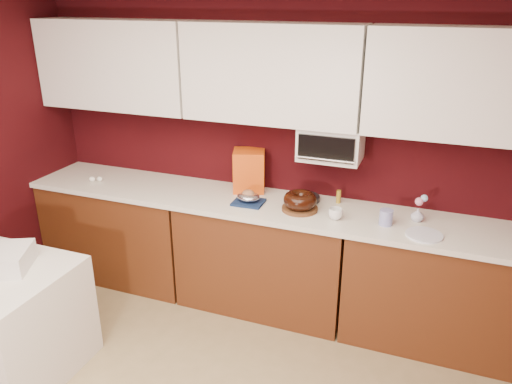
{
  "coord_description": "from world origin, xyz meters",
  "views": [
    {
      "loc": [
        1.18,
        -1.36,
        2.38
      ],
      "look_at": [
        -0.03,
        1.84,
        1.02
      ],
      "focal_mm": 35.0,
      "sensor_mm": 36.0,
      "label": 1
    }
  ],
  "objects_px": {
    "pandoro_box": "(249,170)",
    "toaster_oven": "(331,143)",
    "blue_jar": "(386,217)",
    "flower_vase": "(418,214)",
    "foil_ham_nest": "(248,197)",
    "bundt_cake": "(300,200)",
    "coffee_mug": "(336,213)"
  },
  "relations": [
    {
      "from": "foil_ham_nest",
      "to": "pandoro_box",
      "type": "height_order",
      "value": "pandoro_box"
    },
    {
      "from": "bundt_cake",
      "to": "flower_vase",
      "type": "bearing_deg",
      "value": 7.72
    },
    {
      "from": "toaster_oven",
      "to": "coffee_mug",
      "type": "xyz_separation_m",
      "value": [
        0.12,
        -0.27,
        -0.43
      ]
    },
    {
      "from": "coffee_mug",
      "to": "pandoro_box",
      "type": "bearing_deg",
      "value": 158.36
    },
    {
      "from": "pandoro_box",
      "to": "blue_jar",
      "type": "height_order",
      "value": "pandoro_box"
    },
    {
      "from": "toaster_oven",
      "to": "blue_jar",
      "type": "distance_m",
      "value": 0.67
    },
    {
      "from": "foil_ham_nest",
      "to": "pandoro_box",
      "type": "xyz_separation_m",
      "value": [
        -0.1,
        0.26,
        0.11
      ]
    },
    {
      "from": "flower_vase",
      "to": "foil_ham_nest",
      "type": "bearing_deg",
      "value": -174.12
    },
    {
      "from": "bundt_cake",
      "to": "flower_vase",
      "type": "height_order",
      "value": "bundt_cake"
    },
    {
      "from": "coffee_mug",
      "to": "bundt_cake",
      "type": "bearing_deg",
      "value": 167.82
    },
    {
      "from": "pandoro_box",
      "to": "flower_vase",
      "type": "relative_size",
      "value": 3.08
    },
    {
      "from": "blue_jar",
      "to": "flower_vase",
      "type": "relative_size",
      "value": 1.01
    },
    {
      "from": "bundt_cake",
      "to": "coffee_mug",
      "type": "relative_size",
      "value": 2.51
    },
    {
      "from": "pandoro_box",
      "to": "toaster_oven",
      "type": "bearing_deg",
      "value": -22.48
    },
    {
      "from": "pandoro_box",
      "to": "blue_jar",
      "type": "bearing_deg",
      "value": -32.76
    },
    {
      "from": "foil_ham_nest",
      "to": "blue_jar",
      "type": "bearing_deg",
      "value": -0.73
    },
    {
      "from": "coffee_mug",
      "to": "flower_vase",
      "type": "distance_m",
      "value": 0.57
    },
    {
      "from": "toaster_oven",
      "to": "bundt_cake",
      "type": "height_order",
      "value": "toaster_oven"
    },
    {
      "from": "bundt_cake",
      "to": "flower_vase",
      "type": "xyz_separation_m",
      "value": [
        0.82,
        0.11,
        -0.03
      ]
    },
    {
      "from": "bundt_cake",
      "to": "foil_ham_nest",
      "type": "height_order",
      "value": "bundt_cake"
    },
    {
      "from": "flower_vase",
      "to": "toaster_oven",
      "type": "bearing_deg",
      "value": 171.71
    },
    {
      "from": "flower_vase",
      "to": "coffee_mug",
      "type": "bearing_deg",
      "value": -162.45
    },
    {
      "from": "foil_ham_nest",
      "to": "flower_vase",
      "type": "bearing_deg",
      "value": 5.88
    },
    {
      "from": "bundt_cake",
      "to": "foil_ham_nest",
      "type": "bearing_deg",
      "value": -177.92
    },
    {
      "from": "foil_ham_nest",
      "to": "coffee_mug",
      "type": "bearing_deg",
      "value": -3.84
    },
    {
      "from": "toaster_oven",
      "to": "flower_vase",
      "type": "height_order",
      "value": "toaster_oven"
    },
    {
      "from": "foil_ham_nest",
      "to": "coffee_mug",
      "type": "relative_size",
      "value": 1.81
    },
    {
      "from": "pandoro_box",
      "to": "flower_vase",
      "type": "bearing_deg",
      "value": -24.86
    },
    {
      "from": "flower_vase",
      "to": "pandoro_box",
      "type": "bearing_deg",
      "value": 174.07
    },
    {
      "from": "coffee_mug",
      "to": "foil_ham_nest",
      "type": "bearing_deg",
      "value": 176.16
    },
    {
      "from": "pandoro_box",
      "to": "flower_vase",
      "type": "distance_m",
      "value": 1.33
    },
    {
      "from": "toaster_oven",
      "to": "flower_vase",
      "type": "xyz_separation_m",
      "value": [
        0.66,
        -0.1,
        -0.42
      ]
    }
  ]
}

